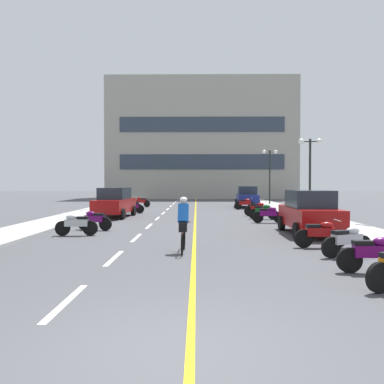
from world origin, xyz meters
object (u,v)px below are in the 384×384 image
at_px(street_lamp_far, 270,164).
at_px(motorcycle_8, 258,209).
at_px(street_lamp_mid, 310,159).
at_px(motorcycle_1, 374,253).
at_px(motorcycle_2, 347,240).
at_px(motorcycle_12, 141,202).
at_px(motorcycle_4, 76,224).
at_px(cyclist_rider, 183,223).
at_px(motorcycle_3, 321,233).
at_px(parked_car_near, 309,212).
at_px(parked_car_far, 247,197).
at_px(motorcycle_11, 245,204).
at_px(motorcycle_5, 94,220).
at_px(motorcycle_6, 269,214).
at_px(motorcycle_10, 131,205).
at_px(parked_car_mid, 115,202).
at_px(motorcycle_7, 263,211).
at_px(motorcycle_9, 132,207).

height_order(street_lamp_far, motorcycle_8, street_lamp_far).
bearing_deg(street_lamp_mid, motorcycle_1, -100.87).
distance_m(motorcycle_2, motorcycle_12, 24.34).
distance_m(motorcycle_2, motorcycle_4, 10.12).
bearing_deg(cyclist_rider, motorcycle_3, 10.79).
height_order(street_lamp_far, cyclist_rider, street_lamp_far).
height_order(parked_car_near, motorcycle_12, parked_car_near).
height_order(parked_car_far, motorcycle_11, parked_car_far).
bearing_deg(motorcycle_3, motorcycle_12, 113.02).
xyz_separation_m(motorcycle_5, motorcycle_6, (8.40, 3.15, 0.00)).
xyz_separation_m(parked_car_near, cyclist_rider, (-5.04, -4.09, -0.03)).
xyz_separation_m(motorcycle_3, motorcycle_10, (-8.86, 15.48, 0.00)).
distance_m(parked_car_mid, motorcycle_3, 14.28).
relative_size(parked_car_mid, motorcycle_3, 2.53).
distance_m(street_lamp_far, motorcycle_7, 15.16).
distance_m(motorcycle_1, motorcycle_5, 11.92).
bearing_deg(motorcycle_6, motorcycle_7, 87.75).
bearing_deg(motorcycle_8, street_lamp_far, 75.80).
xyz_separation_m(motorcycle_2, motorcycle_6, (-0.52, 9.25, 0.00)).
bearing_deg(motorcycle_12, parked_car_near, -61.87).
bearing_deg(motorcycle_3, cyclist_rider, -169.21).
bearing_deg(parked_car_far, parked_car_near, -89.22).
xyz_separation_m(motorcycle_7, motorcycle_10, (-8.68, 5.72, 0.00)).
height_order(motorcycle_12, cyclist_rider, cyclist_rider).
bearing_deg(motorcycle_3, parked_car_near, 79.94).
bearing_deg(motorcycle_11, street_lamp_mid, -64.90).
xyz_separation_m(motorcycle_5, motorcycle_11, (8.45, 13.41, 0.00)).
xyz_separation_m(motorcycle_6, motorcycle_7, (0.08, 2.04, 0.00)).
distance_m(motorcycle_6, motorcycle_11, 10.27).
xyz_separation_m(parked_car_mid, motorcycle_4, (0.20, -8.23, -0.44)).
distance_m(motorcycle_1, motorcycle_6, 11.24).
distance_m(motorcycle_4, motorcycle_10, 12.71).
height_order(street_lamp_far, motorcycle_4, street_lamp_far).
height_order(motorcycle_8, motorcycle_11, same).
distance_m(parked_car_mid, motorcycle_12, 10.02).
height_order(motorcycle_4, motorcycle_7, same).
bearing_deg(motorcycle_12, motorcycle_6, -56.89).
distance_m(motorcycle_5, motorcycle_6, 8.97).
distance_m(motorcycle_7, motorcycle_12, 14.25).
relative_size(street_lamp_far, motorcycle_8, 3.01).
bearing_deg(motorcycle_7, motorcycle_9, 154.23).
relative_size(motorcycle_7, cyclist_rider, 0.94).
height_order(motorcycle_1, motorcycle_7, same).
relative_size(parked_car_mid, motorcycle_1, 2.53).
bearing_deg(parked_car_mid, motorcycle_8, 6.75).
xyz_separation_m(parked_car_far, motorcycle_11, (-0.54, -2.88, -0.44)).
relative_size(street_lamp_far, motorcycle_2, 3.14).
bearing_deg(motorcycle_10, street_lamp_mid, -19.65).
distance_m(motorcycle_10, cyclist_rider, 16.92).
xyz_separation_m(motorcycle_3, motorcycle_9, (-8.53, 13.79, 0.00)).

